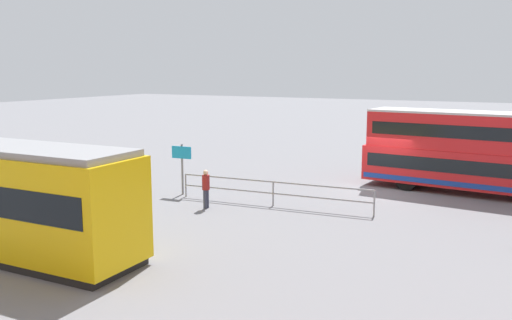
# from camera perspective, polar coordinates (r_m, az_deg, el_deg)

# --- Properties ---
(ground_plane) EXTENTS (160.00, 160.00, 0.00)m
(ground_plane) POSITION_cam_1_polar(r_m,az_deg,el_deg) (27.18, 12.99, -3.11)
(ground_plane) COLOR slate
(double_decker_bus) EXTENTS (12.00, 3.60, 3.85)m
(double_decker_bus) POSITION_cam_1_polar(r_m,az_deg,el_deg) (27.35, 23.56, 0.60)
(double_decker_bus) COLOR red
(double_decker_bus) RESTS_ON ground
(pedestrian_near_railing) EXTENTS (0.35, 0.36, 1.65)m
(pedestrian_near_railing) POSITION_cam_1_polar(r_m,az_deg,el_deg) (22.99, -5.26, -2.76)
(pedestrian_near_railing) COLOR #33384C
(pedestrian_near_railing) RESTS_ON ground
(pedestrian_railing) EXTENTS (8.70, 0.72, 1.08)m
(pedestrian_railing) POSITION_cam_1_polar(r_m,az_deg,el_deg) (23.39, 1.81, -3.03)
(pedestrian_railing) COLOR gray
(pedestrian_railing) RESTS_ON ground
(info_sign) EXTENTS (1.02, 0.15, 2.38)m
(info_sign) POSITION_cam_1_polar(r_m,az_deg,el_deg) (25.58, -7.75, -0.01)
(info_sign) COLOR slate
(info_sign) RESTS_ON ground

